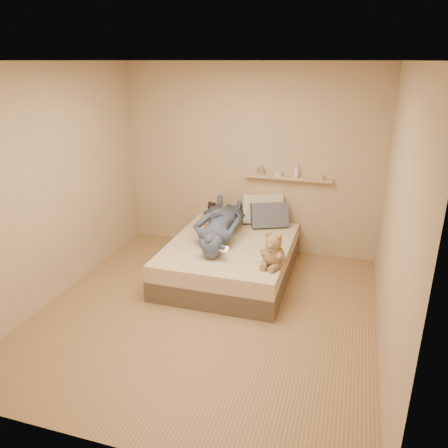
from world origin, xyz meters
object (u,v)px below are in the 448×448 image
(dark_plush, at_px, (212,213))
(game_console, at_px, (221,249))
(person, at_px, (220,222))
(wall_shelf, at_px, (288,178))
(bed, at_px, (230,259))
(pillow_grey, at_px, (269,215))
(teddy_bear, at_px, (273,252))
(pillow_cream, at_px, (263,209))

(dark_plush, bearing_deg, game_console, -67.22)
(game_console, height_order, dark_plush, dark_plush)
(dark_plush, bearing_deg, person, -61.39)
(person, xyz_separation_m, wall_shelf, (0.74, 0.72, 0.45))
(bed, bearing_deg, pillow_grey, 62.74)
(game_console, height_order, person, person)
(bed, relative_size, game_console, 10.71)
(bed, distance_m, dark_plush, 0.90)
(game_console, bearing_deg, teddy_bear, 2.34)
(pillow_grey, height_order, wall_shelf, wall_shelf)
(person, relative_size, wall_shelf, 1.36)
(pillow_cream, height_order, person, pillow_cream)
(dark_plush, distance_m, pillow_grey, 0.82)
(bed, height_order, game_console, game_console)
(teddy_bear, distance_m, pillow_cream, 1.40)
(pillow_cream, bearing_deg, pillow_grey, -49.00)
(game_console, xyz_separation_m, pillow_cream, (0.19, 1.37, 0.05))
(wall_shelf, bearing_deg, pillow_grey, -131.60)
(dark_plush, relative_size, wall_shelf, 0.24)
(pillow_grey, bearing_deg, teddy_bear, -76.85)
(bed, xyz_separation_m, wall_shelf, (0.55, 0.91, 0.88))
(teddy_bear, bearing_deg, pillow_cream, 106.69)
(pillow_cream, bearing_deg, teddy_bear, -73.31)
(dark_plush, xyz_separation_m, person, (0.27, -0.50, 0.07))
(bed, bearing_deg, person, 136.31)
(pillow_cream, xyz_separation_m, person, (-0.43, -0.65, -0.00))
(dark_plush, xyz_separation_m, pillow_cream, (0.70, 0.15, 0.08))
(teddy_bear, bearing_deg, wall_shelf, 93.49)
(wall_shelf, bearing_deg, game_console, -109.16)
(bed, bearing_deg, wall_shelf, 58.82)
(teddy_bear, distance_m, dark_plush, 1.63)
(game_console, xyz_separation_m, wall_shelf, (0.50, 1.45, 0.50))
(game_console, distance_m, wall_shelf, 1.61)
(dark_plush, bearing_deg, pillow_grey, 0.52)
(pillow_cream, xyz_separation_m, wall_shelf, (0.32, 0.08, 0.45))
(teddy_bear, height_order, pillow_grey, teddy_bear)
(pillow_grey, bearing_deg, game_console, -104.09)
(dark_plush, relative_size, person, 0.18)
(bed, relative_size, pillow_grey, 3.80)
(game_console, bearing_deg, person, 108.45)
(pillow_cream, bearing_deg, game_console, -97.76)
(dark_plush, bearing_deg, teddy_bear, -47.35)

